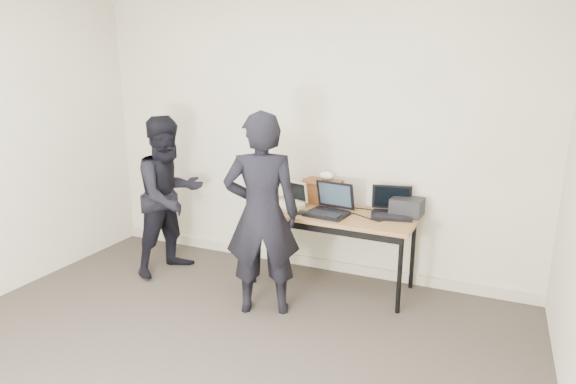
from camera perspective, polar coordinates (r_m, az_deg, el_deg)
The scene contains 13 objects.
room at distance 2.80m, azimuth -15.20°, elevation 0.50°, with size 4.60×4.60×2.80m.
desk at distance 4.42m, azimuth 5.31°, elevation -3.17°, with size 1.52×0.70×0.72m.
laptop_beige at distance 4.54m, azimuth 0.00°, elevation -1.21°, with size 0.36×0.35×0.23m.
laptop_center at distance 4.35m, azimuth 4.98°, elevation -1.77°, with size 0.40×0.39×0.28m.
laptop_right at distance 4.39m, azimuth 12.14°, elevation -1.96°, with size 0.42×0.40×0.26m.
leather_satchel at distance 4.63m, azimuth 4.14°, elevation 0.08°, with size 0.38×0.23×0.25m.
tissue at distance 4.59m, azimuth 4.55°, elevation 1.95°, with size 0.13×0.10×0.08m, color white.
equipment_box at distance 4.42m, azimuth 13.93°, elevation -1.71°, with size 0.27×0.23×0.16m, color black.
power_brick at distance 4.32m, azimuth 1.85°, elevation -2.50°, with size 0.09×0.05×0.03m, color black.
cables at distance 4.35m, azimuth 7.29°, elevation -2.65°, with size 0.97×0.42×0.01m.
person_typist at distance 3.91m, azimuth -3.11°, elevation -2.73°, with size 0.62×0.40×1.69m, color black.
person_observer at distance 4.85m, azimuth -13.81°, elevation -0.45°, with size 0.76×0.59×1.56m, color black.
baseboard at distance 5.06m, azimuth 1.83°, elevation -8.11°, with size 4.50×0.03×0.10m, color #B5AB96.
Camera 1 is at (1.72, -2.11, 2.01)m, focal length 30.00 mm.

